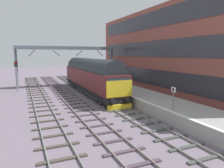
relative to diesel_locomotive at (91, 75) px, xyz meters
name	(u,v)px	position (x,y,z in m)	size (l,w,h in m)	color
ground_plane	(110,104)	(0.00, -6.56, -2.48)	(140.00, 140.00, 0.00)	slate
track_main	(110,104)	(0.00, -6.56, -2.43)	(2.50, 60.00, 0.15)	slate
track_adjacent_west	(78,107)	(-3.48, -6.56, -2.43)	(2.50, 60.00, 0.15)	gray
track_adjacent_far_west	(44,111)	(-6.68, -6.56, -2.42)	(2.50, 60.00, 0.15)	slate
station_platform	(139,97)	(3.60, -6.56, -1.98)	(4.00, 44.00, 1.01)	#9D9A97
station_building	(165,50)	(10.65, -1.84, 3.27)	(5.24, 32.88, 11.51)	brown
diesel_locomotive	(91,75)	(0.00, 0.00, 0.00)	(2.74, 18.19, 4.68)	black
signal_post_mid	(17,73)	(-9.04, 5.16, 0.18)	(0.44, 0.22, 4.26)	gray
platform_number_sign	(173,95)	(2.02, -14.03, -0.27)	(0.10, 0.44, 1.79)	slate
waiting_passenger	(128,80)	(4.02, -2.98, -0.49)	(0.42, 0.49, 1.64)	#2C293D
overhead_footbridge	(68,50)	(-1.29, 7.86, 3.45)	(15.98, 2.00, 6.47)	slate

